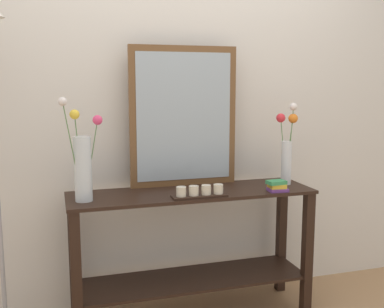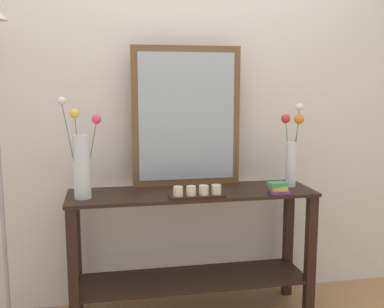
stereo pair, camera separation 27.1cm
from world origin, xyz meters
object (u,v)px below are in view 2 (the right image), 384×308
object	(u,v)px
mirror_leaning	(186,117)
book_stack	(278,188)
vase_right	(292,149)
console_table	(192,239)
candle_tray	(197,192)
tall_vase_left	(82,161)

from	to	relation	value
mirror_leaning	book_stack	xyz separation A→B (m)	(0.49, -0.32, -0.40)
vase_right	book_stack	size ratio (longest dim) A/B	4.08
mirror_leaning	vase_right	distance (m)	0.69
mirror_leaning	book_stack	bearing A→B (deg)	-33.33
mirror_leaning	vase_right	size ratio (longest dim) A/B	1.68
console_table	mirror_leaning	xyz separation A→B (m)	(-0.00, 0.18, 0.73)
console_table	candle_tray	distance (m)	0.36
console_table	candle_tray	size ratio (longest dim) A/B	4.62
candle_tray	console_table	bearing A→B (deg)	91.02
mirror_leaning	book_stack	distance (m)	0.71
tall_vase_left	book_stack	world-z (taller)	tall_vase_left
vase_right	candle_tray	world-z (taller)	vase_right
book_stack	mirror_leaning	bearing A→B (deg)	146.67
mirror_leaning	tall_vase_left	distance (m)	0.71
console_table	tall_vase_left	xyz separation A→B (m)	(-0.63, -0.05, 0.51)
vase_right	book_stack	world-z (taller)	vase_right
console_table	candle_tray	xyz separation A→B (m)	(0.00, -0.15, 0.33)
vase_right	candle_tray	distance (m)	0.69
tall_vase_left	vase_right	xyz separation A→B (m)	(1.28, 0.07, 0.02)
console_table	book_stack	distance (m)	0.61
tall_vase_left	candle_tray	distance (m)	0.67
mirror_leaning	candle_tray	bearing A→B (deg)	-89.01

